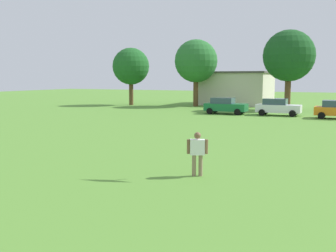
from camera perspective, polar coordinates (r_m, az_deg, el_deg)
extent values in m
plane|color=#568C33|center=(30.05, 11.67, -0.42)|extent=(160.00, 160.00, 0.00)
cylinder|color=#8C7259|center=(15.47, 4.64, -5.59)|extent=(0.16, 0.16, 0.83)
cylinder|color=#8C7259|center=(15.46, 3.72, -5.59)|extent=(0.16, 0.16, 0.83)
cube|color=white|center=(15.32, 4.20, -3.00)|extent=(0.63, 0.50, 0.59)
cylinder|color=brown|center=(15.34, 5.49, -2.94)|extent=(0.12, 0.12, 0.55)
cylinder|color=brown|center=(15.31, 2.92, -2.93)|extent=(0.12, 0.12, 0.55)
sphere|color=brown|center=(15.25, 4.22, -1.36)|extent=(0.26, 0.26, 0.26)
cube|color=#196B38|center=(42.03, 8.24, 2.66)|extent=(4.30, 1.80, 0.76)
cube|color=#334756|center=(42.09, 7.80, 3.60)|extent=(2.24, 1.58, 0.60)
cylinder|color=black|center=(42.54, 10.46, 2.16)|extent=(0.64, 0.22, 0.64)
cylinder|color=black|center=(40.81, 9.84, 1.97)|extent=(0.64, 0.22, 0.64)
cylinder|color=black|center=(43.35, 6.71, 2.31)|extent=(0.64, 0.22, 0.64)
cylinder|color=black|center=(41.65, 5.94, 2.13)|extent=(0.64, 0.22, 0.64)
cube|color=white|center=(41.38, 15.44, 2.42)|extent=(4.30, 1.80, 0.76)
cube|color=#334756|center=(41.39, 15.00, 3.38)|extent=(2.24, 1.58, 0.60)
cylinder|color=black|center=(42.09, 17.59, 1.90)|extent=(0.64, 0.22, 0.64)
cylinder|color=black|center=(40.31, 17.26, 1.70)|extent=(0.64, 0.22, 0.64)
cylinder|color=black|center=(42.55, 13.68, 2.08)|extent=(0.64, 0.22, 0.64)
cylinder|color=black|center=(40.79, 13.19, 1.89)|extent=(0.64, 0.22, 0.64)
cube|color=#334756|center=(39.79, 22.74, 2.94)|extent=(2.24, 1.58, 0.60)
cylinder|color=black|center=(40.82, 21.15, 1.61)|extent=(0.64, 0.22, 0.64)
cylinder|color=black|center=(39.03, 20.98, 1.39)|extent=(0.64, 0.22, 0.64)
cylinder|color=brown|center=(55.46, -5.25, 4.63)|extent=(0.58, 0.58, 3.16)
sphere|color=#1E5B23|center=(55.44, -5.30, 8.45)|extent=(4.99, 4.99, 4.99)
cylinder|color=brown|center=(52.88, 3.96, 4.73)|extent=(0.65, 0.65, 3.53)
sphere|color=#286B2D|center=(52.88, 4.00, 9.20)|extent=(5.57, 5.57, 5.57)
cylinder|color=brown|center=(48.68, 16.63, 4.40)|extent=(0.69, 0.69, 3.74)
sphere|color=#194C1E|center=(48.71, 16.81, 9.55)|extent=(5.91, 5.91, 5.91)
cube|color=beige|center=(57.47, 9.74, 5.22)|extent=(9.02, 8.59, 4.33)
cube|color=#4C4742|center=(57.45, 9.78, 7.50)|extent=(9.38, 8.94, 0.24)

